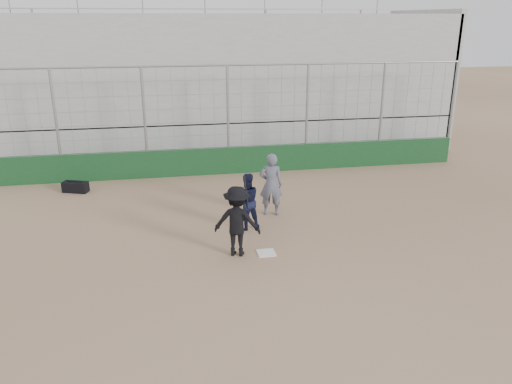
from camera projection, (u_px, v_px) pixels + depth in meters
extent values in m
plane|color=brown|center=(266.00, 253.00, 12.51)|extent=(90.00, 90.00, 0.00)
cube|color=white|center=(266.00, 253.00, 12.50)|extent=(0.44, 0.44, 0.02)
cube|color=#113719|center=(229.00, 160.00, 18.84)|extent=(18.00, 0.25, 1.00)
cylinder|color=gray|center=(228.00, 121.00, 18.34)|extent=(0.10, 0.10, 4.00)
cylinder|color=gray|center=(452.00, 113.00, 19.90)|extent=(0.10, 0.10, 4.00)
cylinder|color=gray|center=(227.00, 65.00, 17.68)|extent=(18.00, 0.07, 0.07)
cube|color=#999999|center=(215.00, 126.00, 23.33)|extent=(20.00, 6.70, 1.60)
cube|color=#999999|center=(213.00, 62.00, 22.38)|extent=(20.00, 6.70, 4.20)
cube|color=#999999|center=(417.00, 76.00, 24.37)|extent=(0.25, 6.70, 6.10)
imported|color=black|center=(237.00, 221.00, 12.17)|extent=(1.30, 0.99, 1.78)
cylinder|color=black|center=(246.00, 192.00, 12.13)|extent=(0.07, 0.57, 0.71)
imported|color=black|center=(247.00, 211.00, 13.77)|extent=(0.92, 0.80, 1.06)
sphere|color=maroon|center=(247.00, 197.00, 13.63)|extent=(0.28, 0.28, 0.28)
imported|color=#525868|center=(271.00, 187.00, 14.72)|extent=(0.78, 0.60, 1.70)
cube|color=black|center=(75.00, 187.00, 16.86)|extent=(0.91, 0.63, 0.36)
cylinder|color=black|center=(75.00, 181.00, 16.80)|extent=(0.52, 0.23, 0.04)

